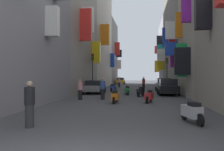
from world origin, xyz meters
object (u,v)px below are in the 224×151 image
at_px(parked_car_silver, 164,84).
at_px(scooter_red, 149,96).
at_px(parked_car_black, 168,87).
at_px(pedestrian_mid_street, 144,84).
at_px(parked_car_yellow, 121,81).
at_px(pedestrian_far_away, 80,90).
at_px(scooter_silver, 192,111).
at_px(traffic_light_far_corner, 167,68).
at_px(pedestrian_near_left, 103,89).
at_px(pedestrian_crossing, 119,82).
at_px(parked_car_grey, 94,87).
at_px(scooter_green, 127,90).
at_px(traffic_light_near_corner, 93,66).
at_px(pedestrian_near_right, 30,104).
at_px(scooter_blue, 113,88).
at_px(scooter_orange, 115,96).
at_px(scooter_black, 141,91).

relative_size(parked_car_silver, scooter_red, 2.29).
bearing_deg(parked_car_black, pedestrian_mid_street, 105.58).
bearing_deg(parked_car_yellow, pedestrian_far_away, -89.80).
xyz_separation_m(parked_car_black, scooter_red, (-1.96, -7.22, -0.35)).
height_order(scooter_silver, traffic_light_far_corner, traffic_light_far_corner).
height_order(pedestrian_near_left, traffic_light_far_corner, traffic_light_far_corner).
xyz_separation_m(parked_car_yellow, scooter_silver, (6.91, -47.64, -0.31)).
bearing_deg(pedestrian_mid_street, pedestrian_crossing, 116.90).
relative_size(scooter_red, pedestrian_mid_street, 1.11).
height_order(parked_car_grey, pedestrian_crossing, pedestrian_crossing).
bearing_deg(scooter_red, scooter_silver, -79.20).
xyz_separation_m(parked_car_grey, pedestrian_far_away, (0.25, -7.29, 0.05)).
relative_size(parked_car_grey, scooter_green, 2.21).
bearing_deg(parked_car_yellow, traffic_light_near_corner, -91.71).
bearing_deg(scooter_red, pedestrian_near_left, 153.24).
height_order(scooter_silver, traffic_light_near_corner, traffic_light_near_corner).
height_order(parked_car_silver, pedestrian_near_right, pedestrian_near_right).
bearing_deg(parked_car_silver, parked_car_black, -90.75).
xyz_separation_m(scooter_green, scooter_blue, (-2.00, 5.30, -0.00)).
height_order(scooter_blue, traffic_light_near_corner, traffic_light_near_corner).
relative_size(pedestrian_near_left, traffic_light_far_corner, 0.39).
height_order(parked_car_grey, scooter_blue, parked_car_grey).
xyz_separation_m(scooter_orange, traffic_light_far_corner, (5.19, 19.08, 2.49)).
xyz_separation_m(parked_car_silver, pedestrian_crossing, (-6.24, 9.51, 0.02)).
bearing_deg(scooter_orange, scooter_red, 16.58).
bearing_deg(pedestrian_crossing, scooter_blue, -88.77).
xyz_separation_m(pedestrian_near_left, traffic_light_near_corner, (-2.70, 9.73, 2.16)).
bearing_deg(scooter_silver, parked_car_grey, 112.92).
distance_m(parked_car_yellow, scooter_orange, 40.57).
xyz_separation_m(parked_car_yellow, pedestrian_far_away, (0.13, -38.30, 0.01)).
relative_size(pedestrian_crossing, pedestrian_near_left, 0.99).
bearing_deg(pedestrian_mid_street, scooter_silver, -85.49).
bearing_deg(parked_car_silver, traffic_light_far_corner, 80.18).
xyz_separation_m(parked_car_yellow, pedestrian_crossing, (1.22, -16.69, 0.07)).
bearing_deg(scooter_blue, scooter_red, -72.32).
bearing_deg(pedestrian_mid_street, parked_car_grey, -127.58).
bearing_deg(scooter_black, parked_car_silver, 71.66).
bearing_deg(pedestrian_crossing, parked_car_black, -68.78).
height_order(parked_car_grey, scooter_black, parked_car_grey).
bearing_deg(parked_car_silver, parked_car_yellow, 105.89).
bearing_deg(pedestrian_near_right, pedestrian_near_left, 85.27).
relative_size(parked_car_yellow, traffic_light_near_corner, 1.00).
bearing_deg(scooter_green, pedestrian_near_left, -106.64).
distance_m(parked_car_black, pedestrian_far_away, 9.25).
bearing_deg(pedestrian_mid_street, scooter_blue, -139.83).
xyz_separation_m(scooter_black, traffic_light_near_corner, (-5.63, 6.02, 2.55)).
distance_m(pedestrian_near_right, pedestrian_far_away, 10.95).
bearing_deg(parked_car_grey, parked_car_black, -11.52).
bearing_deg(scooter_orange, scooter_black, 74.79).
height_order(scooter_black, pedestrian_crossing, pedestrian_crossing).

